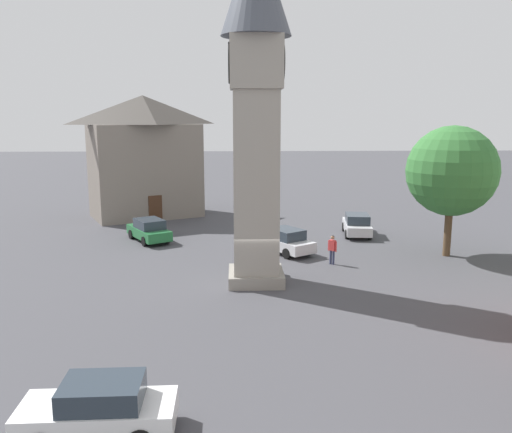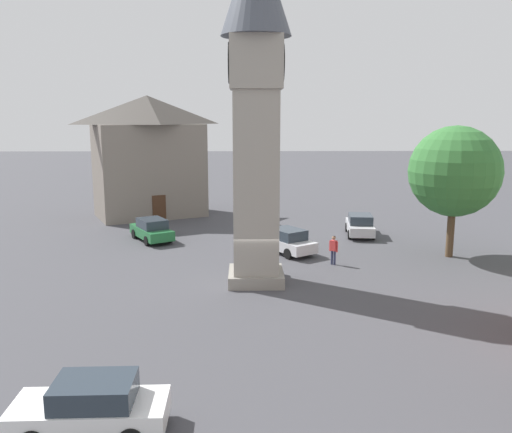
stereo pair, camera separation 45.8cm
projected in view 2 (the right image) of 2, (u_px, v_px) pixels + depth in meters
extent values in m
plane|color=#424247|center=(256.00, 282.00, 27.14)|extent=(200.00, 200.00, 0.00)
cube|color=gray|center=(256.00, 276.00, 27.08)|extent=(2.77, 2.77, 0.60)
cube|color=gray|center=(256.00, 183.00, 26.18)|extent=(2.22, 2.22, 9.00)
cube|color=gray|center=(256.00, 63.00, 25.10)|extent=(2.48, 2.48, 2.44)
cylinder|color=white|center=(229.00, 63.00, 25.08)|extent=(1.86, 0.04, 1.86)
torus|color=black|center=(229.00, 63.00, 25.08)|extent=(1.92, 0.06, 1.92)
cube|color=black|center=(228.00, 58.00, 25.04)|extent=(0.05, 0.02, 0.52)
cube|color=black|center=(229.00, 64.00, 25.35)|extent=(0.71, 0.02, 0.04)
cylinder|color=white|center=(283.00, 63.00, 25.13)|extent=(1.86, 0.04, 1.86)
torus|color=black|center=(283.00, 63.00, 25.13)|extent=(1.92, 0.06, 1.92)
cube|color=silver|center=(286.00, 243.00, 32.80)|extent=(4.35, 3.70, 0.64)
cube|color=#28333D|center=(288.00, 234.00, 32.56)|extent=(2.61, 2.47, 0.64)
cylinder|color=black|center=(264.00, 246.00, 33.39)|extent=(0.65, 0.54, 0.64)
cylinder|color=black|center=(284.00, 242.00, 34.29)|extent=(0.65, 0.54, 0.64)
cylinder|color=black|center=(288.00, 254.00, 31.41)|extent=(0.65, 0.54, 0.64)
cylinder|color=black|center=(309.00, 250.00, 32.31)|extent=(0.65, 0.54, 0.64)
cube|color=black|center=(267.00, 241.00, 34.46)|extent=(1.03, 1.45, 0.16)
cube|color=silver|center=(360.00, 227.00, 37.52)|extent=(4.27, 2.16, 0.64)
cube|color=#28333D|center=(360.00, 219.00, 37.26)|extent=(2.26, 1.79, 0.64)
cylinder|color=black|center=(347.00, 227.00, 38.85)|extent=(0.66, 0.29, 0.64)
cylinder|color=black|center=(369.00, 228.00, 38.70)|extent=(0.66, 0.29, 0.64)
cylinder|color=black|center=(350.00, 235.00, 36.44)|extent=(0.66, 0.29, 0.64)
cylinder|color=black|center=(373.00, 235.00, 36.30)|extent=(0.66, 0.29, 0.64)
cube|color=black|center=(357.00, 225.00, 39.54)|extent=(0.31, 1.67, 0.16)
cube|color=white|center=(90.00, 413.00, 14.15)|extent=(1.78, 4.13, 0.64)
cube|color=#28333D|center=(94.00, 391.00, 14.04)|extent=(1.60, 2.13, 0.64)
cylinder|color=black|center=(54.00, 407.00, 14.94)|extent=(0.23, 0.64, 0.64)
cylinder|color=black|center=(142.00, 405.00, 15.03)|extent=(0.23, 0.64, 0.64)
cube|color=black|center=(14.00, 422.00, 14.11)|extent=(1.67, 0.15, 0.16)
cube|color=#236B38|center=(152.00, 232.00, 35.99)|extent=(4.39, 3.55, 0.64)
cube|color=#28333D|center=(152.00, 223.00, 35.75)|extent=(2.60, 2.41, 0.64)
cylinder|color=black|center=(134.00, 234.00, 36.66)|extent=(0.66, 0.52, 0.64)
cylinder|color=black|center=(156.00, 231.00, 37.49)|extent=(0.66, 0.52, 0.64)
cylinder|color=black|center=(147.00, 241.00, 34.60)|extent=(0.66, 0.52, 0.64)
cylinder|color=black|center=(170.00, 238.00, 35.43)|extent=(0.66, 0.52, 0.64)
cube|color=black|center=(142.00, 230.00, 37.72)|extent=(0.95, 1.50, 0.16)
cylinder|color=#2D3351|center=(335.00, 258.00, 30.15)|extent=(0.13, 0.13, 0.82)
cylinder|color=#2D3351|center=(332.00, 257.00, 30.26)|extent=(0.13, 0.13, 0.82)
cube|color=#D13838|center=(334.00, 246.00, 30.07)|extent=(0.40, 0.41, 0.60)
cylinder|color=#D13838|center=(337.00, 247.00, 29.93)|extent=(0.09, 0.09, 0.60)
cylinder|color=#D13838|center=(330.00, 246.00, 30.23)|extent=(0.09, 0.09, 0.60)
sphere|color=#9E7051|center=(334.00, 238.00, 29.99)|extent=(0.22, 0.22, 0.22)
sphere|color=black|center=(334.00, 237.00, 29.99)|extent=(0.20, 0.20, 0.20)
cylinder|color=brown|center=(451.00, 230.00, 31.72)|extent=(0.44, 0.44, 3.29)
sphere|color=#337033|center=(455.00, 171.00, 31.05)|extent=(5.33, 5.33, 5.33)
cube|color=slate|center=(149.00, 171.00, 44.28)|extent=(8.24, 9.85, 7.66)
pyramid|color=#47423D|center=(147.00, 110.00, 43.34)|extent=(8.65, 10.35, 2.31)
cube|color=#422819|center=(159.00, 208.00, 42.52)|extent=(0.54, 1.03, 2.10)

